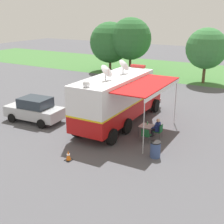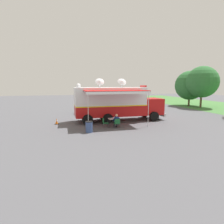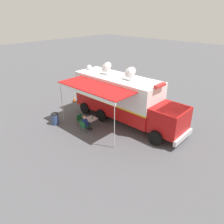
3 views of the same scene
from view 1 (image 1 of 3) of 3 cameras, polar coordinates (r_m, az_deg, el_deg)
name	(u,v)px [view 1 (image 1 of 3)]	position (r m, az deg, el deg)	size (l,w,h in m)	color
ground_plane	(114,127)	(20.60, 0.37, -2.85)	(100.00, 100.00, 0.00)	#515156
grass_verge	(198,73)	(40.25, 15.91, 7.20)	(80.00, 14.00, 0.01)	#427538
lot_stripe	(89,115)	(23.08, -4.33, -0.48)	(0.12, 4.80, 0.01)	silver
command_truck	(120,97)	(20.58, 1.48, 2.85)	(4.92, 9.51, 4.53)	#B71414
folding_table	(146,126)	(19.01, 6.55, -2.70)	(0.81, 0.81, 0.73)	silver
water_bottle	(147,123)	(19.12, 6.74, -2.07)	(0.07, 0.07, 0.22)	#3F9959
folding_chair_at_table	(159,130)	(18.93, 8.94, -3.43)	(0.48, 0.48, 0.87)	#19562D
folding_chair_beside_table	(146,134)	(18.23, 6.41, -4.21)	(0.48, 0.48, 0.87)	#19562D
seated_responder	(156,128)	(18.94, 8.42, -2.94)	(0.66, 0.55, 1.25)	navy
trash_bin	(155,149)	(16.53, 8.21, -7.03)	(0.57, 0.57, 0.91)	#384C7F
traffic_cone	(68,155)	(16.28, -8.27, -8.15)	(0.36, 0.36, 0.58)	black
car_behind_truck	(35,110)	(22.07, -14.44, 0.45)	(4.31, 2.23, 1.76)	#B2B5BA
tree_far_left	(110,42)	(39.52, -0.37, 13.04)	(5.17, 5.17, 6.23)	brown
tree_left_of_centre	(131,39)	(38.26, 3.54, 13.68)	(5.15, 5.15, 6.79)	brown
tree_right_of_centre	(206,49)	(33.99, 17.45, 11.41)	(4.32, 4.32, 5.89)	brown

